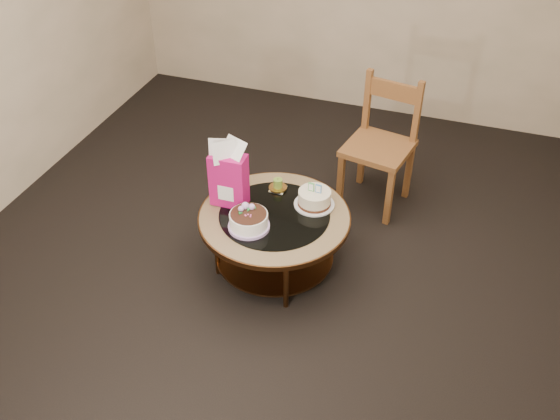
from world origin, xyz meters
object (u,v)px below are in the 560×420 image
(coffee_table, at_px, (274,224))
(decorated_cake, at_px, (249,221))
(gift_bag, at_px, (228,173))
(dining_chair, at_px, (381,144))
(cream_cake, at_px, (314,198))

(coffee_table, height_order, decorated_cake, decorated_cake)
(coffee_table, height_order, gift_bag, gift_bag)
(coffee_table, relative_size, dining_chair, 1.00)
(gift_bag, bearing_deg, coffee_table, -5.40)
(gift_bag, bearing_deg, dining_chair, 48.93)
(coffee_table, bearing_deg, gift_bag, 175.65)
(dining_chair, bearing_deg, gift_bag, -118.99)
(decorated_cake, height_order, cream_cake, cream_cake)
(cream_cake, distance_m, dining_chair, 0.87)
(coffee_table, distance_m, cream_cake, 0.32)
(decorated_cake, bearing_deg, cream_cake, 48.02)
(coffee_table, relative_size, cream_cake, 3.72)
(cream_cake, xyz_separation_m, gift_bag, (-0.55, -0.16, 0.19))
(coffee_table, bearing_deg, cream_cake, 40.05)
(coffee_table, distance_m, gift_bag, 0.46)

